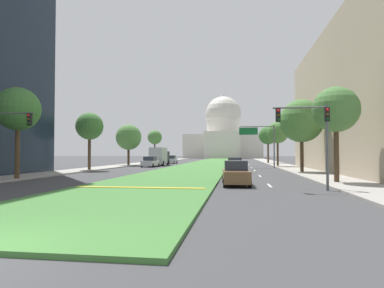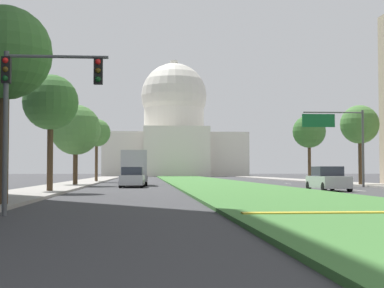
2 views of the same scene
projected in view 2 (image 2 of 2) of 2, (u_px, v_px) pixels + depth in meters
The scene contains 19 objects.
ground_plane at pixel (201, 182), 72.99m from camera, with size 299.47×299.47×0.00m, color #3D3D3F.
grass_median at pixel (206, 182), 66.21m from camera, with size 8.91×122.51×0.14m, color #427A38.
median_curb_nose at pixel (373, 212), 17.83m from camera, with size 8.02×0.50×0.04m, color gold.
lane_dashes_right at pixel (358, 190), 41.54m from camera, with size 0.16×42.04×0.01m.
sidewalk_left at pixel (75, 184), 58.34m from camera, with size 4.00×122.51×0.15m, color #9E9991.
sidewalk_right at pixel (346, 183), 60.53m from camera, with size 4.00×122.51×0.15m, color #9E9991.
capitol_building at pixel (174, 133), 140.61m from camera, with size 33.07×23.84×27.83m.
traffic_light_near_left at pixel (33, 96), 18.60m from camera, with size 3.34×0.35×5.20m.
overhead_guide_sign at pixel (340, 132), 49.60m from camera, with size 5.34×0.20×6.50m.
street_tree_left_near at pixel (5, 54), 22.61m from camera, with size 3.62×3.62×7.76m.
street_tree_left_mid at pixel (51, 103), 36.89m from camera, with size 3.49×3.49×7.43m.
street_tree_left_far at pixel (76, 130), 52.67m from camera, with size 4.51×4.51×7.30m.
street_tree_right_far at pixel (360, 125), 53.01m from camera, with size 3.48×3.48×7.29m.
street_tree_left_distant at pixel (97, 133), 69.01m from camera, with size 3.25×3.25×7.44m.
street_tree_right_distant at pixel (309, 132), 69.49m from camera, with size 3.89×3.89×7.94m.
sedan_midblock at pixel (328, 180), 40.31m from camera, with size 2.01×4.36×1.68m.
sedan_distant at pixel (132, 178), 48.50m from camera, with size 2.11×4.28×1.69m.
sedan_far_horizon at pixel (136, 176), 65.23m from camera, with size 1.95×4.24×1.73m.
box_truck_delivery at pixel (134, 167), 54.51m from camera, with size 2.40×6.40×3.20m.
Camera 2 is at (-6.89, -4.74, 1.44)m, focal length 55.12 mm.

